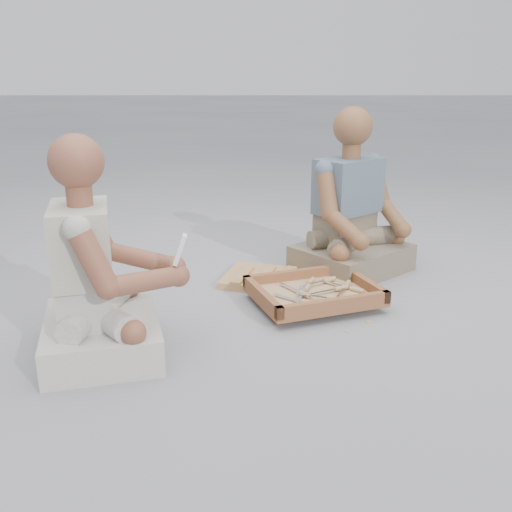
{
  "coord_description": "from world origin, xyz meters",
  "views": [
    {
      "loc": [
        -0.04,
        -2.21,
        1.04
      ],
      "look_at": [
        -0.04,
        0.11,
        0.3
      ],
      "focal_mm": 40.0,
      "sensor_mm": 36.0,
      "label": 1
    }
  ],
  "objects_px": {
    "tool_tray": "(314,293)",
    "companion": "(352,219)",
    "craftsman": "(97,283)",
    "carved_panel": "(277,280)"
  },
  "relations": [
    {
      "from": "tool_tray",
      "to": "companion",
      "type": "bearing_deg",
      "value": 64.13
    },
    {
      "from": "companion",
      "to": "tool_tray",
      "type": "bearing_deg",
      "value": 23.38
    },
    {
      "from": "carved_panel",
      "to": "tool_tray",
      "type": "xyz_separation_m",
      "value": [
        0.16,
        -0.3,
        0.04
      ]
    },
    {
      "from": "carved_panel",
      "to": "craftsman",
      "type": "xyz_separation_m",
      "value": [
        -0.71,
        -0.78,
        0.27
      ]
    },
    {
      "from": "tool_tray",
      "to": "craftsman",
      "type": "distance_m",
      "value": 1.02
    },
    {
      "from": "craftsman",
      "to": "tool_tray",
      "type": "bearing_deg",
      "value": 103.8
    },
    {
      "from": "craftsman",
      "to": "companion",
      "type": "bearing_deg",
      "value": 116.46
    },
    {
      "from": "tool_tray",
      "to": "carved_panel",
      "type": "bearing_deg",
      "value": 118.53
    },
    {
      "from": "tool_tray",
      "to": "craftsman",
      "type": "height_order",
      "value": "craftsman"
    },
    {
      "from": "carved_panel",
      "to": "companion",
      "type": "bearing_deg",
      "value": 26.84
    }
  ]
}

